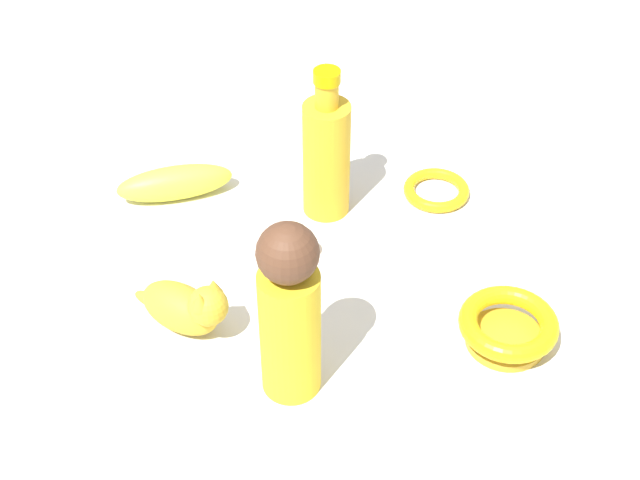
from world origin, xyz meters
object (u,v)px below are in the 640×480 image
at_px(bottle_tall, 326,155).
at_px(banana, 175,183).
at_px(person_figure_adult, 289,312).
at_px(nail_polish_jar, 300,249).
at_px(bangle, 436,190).
at_px(bowl, 508,327).
at_px(cat_figurine, 186,307).

height_order(bottle_tall, banana, bottle_tall).
relative_size(person_figure_adult, banana, 1.44).
relative_size(nail_polish_jar, bottle_tall, 0.17).
height_order(bangle, banana, banana).
xyz_separation_m(bangle, banana, (-0.36, 0.03, 0.02)).
bearing_deg(bangle, person_figure_adult, -125.47).
distance_m(nail_polish_jar, bottle_tall, 0.13).
height_order(nail_polish_jar, bottle_tall, bottle_tall).
xyz_separation_m(nail_polish_jar, banana, (-0.16, 0.15, 0.01)).
xyz_separation_m(bottle_tall, banana, (-0.21, 0.05, -0.07)).
xyz_separation_m(nail_polish_jar, bangle, (0.20, 0.11, -0.01)).
distance_m(bowl, cat_figurine, 0.37).
height_order(person_figure_adult, bottle_tall, person_figure_adult).
bearing_deg(bowl, cat_figurine, 170.93).
distance_m(person_figure_adult, bowl, 0.27).
height_order(person_figure_adult, cat_figurine, person_figure_adult).
bearing_deg(bottle_tall, nail_polish_jar, -114.08).
xyz_separation_m(bangle, cat_figurine, (-0.34, -0.22, 0.03)).
xyz_separation_m(bowl, bottle_tall, (-0.18, 0.27, 0.06)).
xyz_separation_m(person_figure_adult, nail_polish_jar, (0.03, 0.20, -0.10)).
xyz_separation_m(bottle_tall, bangle, (0.16, 0.02, -0.08)).
xyz_separation_m(nail_polish_jar, bowl, (0.23, -0.17, 0.01)).
distance_m(person_figure_adult, nail_polish_jar, 0.23).
bearing_deg(cat_figurine, bottle_tall, 48.20).
bearing_deg(cat_figurine, banana, 94.43).
relative_size(bottle_tall, banana, 1.36).
relative_size(bowl, banana, 0.72).
relative_size(person_figure_adult, bowl, 1.98).
bearing_deg(bottle_tall, bowl, -55.43).
height_order(person_figure_adult, bangle, person_figure_adult).
bearing_deg(bangle, nail_polish_jar, -150.33).
distance_m(person_figure_adult, cat_figurine, 0.17).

